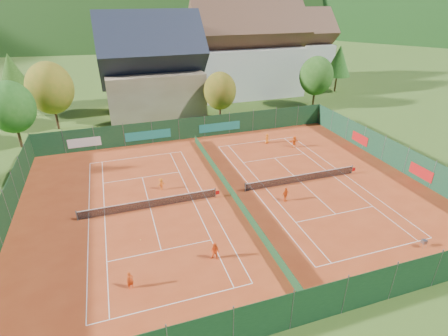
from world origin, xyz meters
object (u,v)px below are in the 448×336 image
hotel_block_a (247,56)px  player_right_far_b (294,142)px  player_right_near (286,194)px  chalet (152,72)px  player_right_far_a (267,138)px  player_left_far (161,184)px  player_left_near (130,280)px  ball_hopper (424,242)px  hotel_block_b (292,50)px  player_left_mid (215,252)px

hotel_block_a → player_right_far_b: 28.43m
hotel_block_a → player_right_near: size_ratio=14.68×
player_right_far_b → chalet: bearing=-55.5°
player_right_near → player_right_far_b: bearing=37.2°
hotel_block_a → player_right_far_a: 26.75m
player_left_far → player_left_near: bearing=57.3°
player_right_near → player_right_far_b: (7.23, 11.52, 0.04)m
chalet → hotel_block_a: (19.00, 6.00, 0.76)m
ball_hopper → player_left_near: bearing=172.5°
hotel_block_b → chalet: bearing=-157.0°
player_left_far → player_right_far_b: size_ratio=0.81×
player_right_far_a → chalet: bearing=-85.2°
player_left_mid → player_right_far_a: player_left_mid is taller
hotel_block_b → player_right_far_b: size_ratio=11.17×
hotel_block_b → player_left_far: size_ratio=13.87×
player_left_mid → player_right_near: bearing=64.1°
player_left_far → hotel_block_b: bearing=-146.3°
player_left_mid → player_right_far_b: (16.15, 17.37, 0.02)m
hotel_block_b → player_left_near: size_ratio=12.58×
player_left_far → ball_hopper: bearing=124.6°
player_right_near → player_right_far_b: size_ratio=0.95×
player_left_near → player_right_near: (15.24, 6.77, 0.05)m
player_left_mid → player_left_far: (-2.13, 11.90, -0.13)m
player_left_near → player_right_near: player_right_near is taller
hotel_block_b → ball_hopper: size_ratio=21.60×
chalet → player_right_far_b: 26.67m
chalet → player_right_far_a: (12.10, -18.95, -5.95)m
chalet → player_left_far: size_ratio=13.00×
chalet → hotel_block_b: bearing=23.0°
ball_hopper → player_left_mid: bearing=166.5°
hotel_block_a → player_right_far_a: (-6.90, -24.95, -6.71)m
player_left_far → player_right_far_a: size_ratio=0.92×
player_left_mid → player_left_far: size_ratio=1.21×
chalet → player_right_near: bearing=-76.9°
player_left_far → player_right_near: bearing=136.7°
player_left_mid → player_right_far_a: 23.85m
player_left_far → player_right_far_b: bearing=-177.9°
hotel_block_a → chalet: bearing=-162.5°
chalet → player_left_near: 40.79m
chalet → hotel_block_a: bearing=17.5°
hotel_block_a → player_left_far: bearing=-124.3°
player_left_near → player_right_far_a: bearing=26.8°
player_left_mid → player_left_near: bearing=-140.8°
hotel_block_b → player_right_far_b: 40.15m
ball_hopper → player_right_far_a: player_right_far_a is taller
chalet → player_right_far_a: size_ratio=11.97×
player_left_near → player_left_far: 13.49m
hotel_block_b → player_left_near: 67.52m
hotel_block_b → ball_hopper: hotel_block_b is taller
chalet → hotel_block_a: 19.94m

